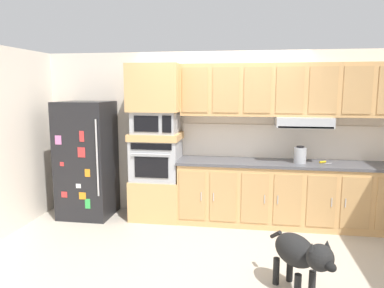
{
  "coord_description": "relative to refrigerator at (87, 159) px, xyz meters",
  "views": [
    {
      "loc": [
        0.41,
        -4.39,
        1.95
      ],
      "look_at": [
        -0.29,
        0.06,
        1.25
      ],
      "focal_mm": 33.64,
      "sensor_mm": 36.0,
      "label": 1
    }
  ],
  "objects": [
    {
      "name": "electric_kettle",
      "position": [
        3.15,
        0.02,
        0.15
      ],
      "size": [
        0.17,
        0.17,
        0.24
      ],
      "color": "#A8AAAF",
      "rests_on": "countertop_slab"
    },
    {
      "name": "ground_plane",
      "position": [
        2.02,
        -0.68,
        -0.88
      ],
      "size": [
        9.6,
        9.6,
        0.0
      ],
      "primitive_type": "plane",
      "color": "#B2A899"
    },
    {
      "name": "oven_base_cabinet",
      "position": [
        1.08,
        0.07,
        -0.58
      ],
      "size": [
        0.74,
        0.62,
        0.6
      ],
      "primitive_type": "cube",
      "color": "tan",
      "rests_on": "ground"
    },
    {
      "name": "backsplash_panel",
      "position": [
        2.98,
        0.36,
        0.29
      ],
      "size": [
        3.1,
        0.02,
        0.5
      ],
      "primitive_type": "cube",
      "color": "white",
      "rests_on": "countertop_slab"
    },
    {
      "name": "dog",
      "position": [
        2.94,
        -1.79,
        -0.46
      ],
      "size": [
        0.55,
        0.84,
        0.65
      ],
      "rotation": [
        0.0,
        0.0,
        -1.05
      ],
      "color": "black",
      "rests_on": "ground"
    },
    {
      "name": "appliance_upper_cabinet",
      "position": [
        1.08,
        0.07,
        1.08
      ],
      "size": [
        0.74,
        0.62,
        0.68
      ],
      "primitive_type": "cube",
      "color": "tan",
      "rests_on": "microwave"
    },
    {
      "name": "back_kitchen_wall",
      "position": [
        2.02,
        0.43,
        0.37
      ],
      "size": [
        6.2,
        0.12,
        2.5
      ],
      "primitive_type": "cube",
      "color": "silver",
      "rests_on": "ground"
    },
    {
      "name": "upper_cabinet_with_hood",
      "position": [
        2.99,
        0.19,
        1.02
      ],
      "size": [
        3.06,
        0.48,
        0.88
      ],
      "color": "tan",
      "rests_on": "backsplash_panel"
    },
    {
      "name": "countertop_slab",
      "position": [
        2.98,
        0.07,
        0.02
      ],
      "size": [
        3.1,
        0.64,
        0.04
      ],
      "primitive_type": "cube",
      "color": "#4C4C51",
      "rests_on": "lower_cabinet_run"
    },
    {
      "name": "side_panel_left",
      "position": [
        -0.78,
        -0.68,
        0.37
      ],
      "size": [
        0.12,
        7.1,
        2.5
      ],
      "primitive_type": "cube",
      "color": "silver",
      "rests_on": "ground"
    },
    {
      "name": "screwdriver",
      "position": [
        3.47,
        0.07,
        0.05
      ],
      "size": [
        0.16,
        0.17,
        0.03
      ],
      "color": "yellow",
      "rests_on": "countertop_slab"
    },
    {
      "name": "built_in_oven",
      "position": [
        1.08,
        0.07,
        0.02
      ],
      "size": [
        0.7,
        0.62,
        0.6
      ],
      "color": "#A8AAAF",
      "rests_on": "oven_base_cabinet"
    },
    {
      "name": "appliance_mid_shelf",
      "position": [
        1.08,
        0.07,
        0.37
      ],
      "size": [
        0.74,
        0.62,
        0.1
      ],
      "primitive_type": "cube",
      "color": "tan",
      "rests_on": "built_in_oven"
    },
    {
      "name": "refrigerator",
      "position": [
        0.0,
        0.0,
        0.0
      ],
      "size": [
        0.76,
        0.73,
        1.76
      ],
      "color": "black",
      "rests_on": "ground"
    },
    {
      "name": "microwave",
      "position": [
        1.08,
        0.07,
        0.58
      ],
      "size": [
        0.64,
        0.54,
        0.32
      ],
      "color": "#A8AAAF",
      "rests_on": "appliance_mid_shelf"
    },
    {
      "name": "lower_cabinet_run",
      "position": [
        2.98,
        0.07,
        -0.44
      ],
      "size": [
        3.06,
        0.63,
        0.88
      ],
      "color": "tan",
      "rests_on": "ground"
    }
  ]
}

